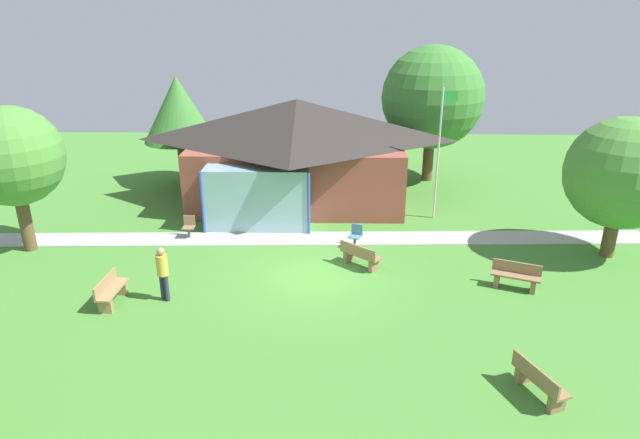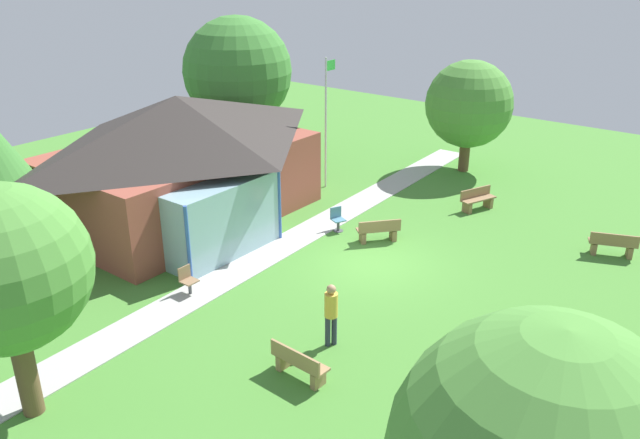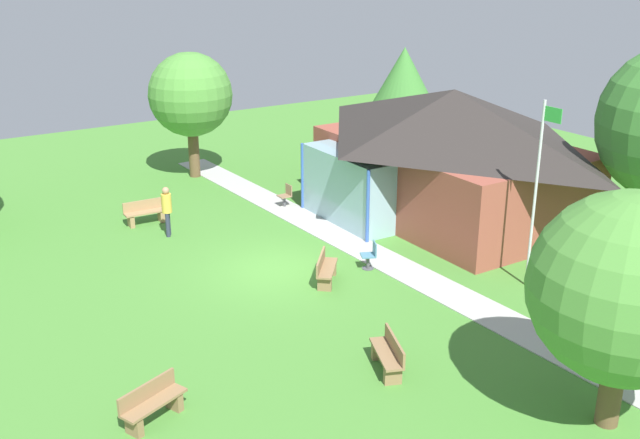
{
  "view_description": "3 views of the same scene",
  "coord_description": "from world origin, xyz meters",
  "px_view_note": "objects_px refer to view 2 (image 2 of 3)",
  "views": [
    {
      "loc": [
        0.6,
        -16.61,
        8.42
      ],
      "look_at": [
        0.15,
        1.34,
        1.49
      ],
      "focal_mm": 31.23,
      "sensor_mm": 36.0,
      "label": 1
    },
    {
      "loc": [
        -15.61,
        -9.99,
        9.38
      ],
      "look_at": [
        -0.71,
        1.53,
        1.38
      ],
      "focal_mm": 35.81,
      "sensor_mm": 36.0,
      "label": 2
    },
    {
      "loc": [
        18.22,
        -10.13,
        9.25
      ],
      "look_at": [
        -0.21,
        1.65,
        1.24
      ],
      "focal_mm": 41.73,
      "sensor_mm": 36.0,
      "label": 3
    }
  ],
  "objects_px": {
    "tree_behind_pavilion_right": "(238,72)",
    "tree_east_hedge": "(469,104)",
    "bench_front_right": "(613,245)",
    "tree_west_hedge": "(4,270)",
    "flagpole": "(326,118)",
    "visitor_strolling_lawn": "(331,310)",
    "pavilion": "(182,157)",
    "bench_mid_right": "(477,200)",
    "patio_chair_west": "(188,281)",
    "bench_rear_near_path": "(378,231)",
    "bench_mid_left": "(299,364)",
    "patio_chair_lawn_spare": "(337,220)"
  },
  "relations": [
    {
      "from": "bench_front_right",
      "to": "bench_rear_near_path",
      "type": "bearing_deg",
      "value": -172.29
    },
    {
      "from": "pavilion",
      "to": "tree_east_hedge",
      "type": "bearing_deg",
      "value": -26.46
    },
    {
      "from": "flagpole",
      "to": "bench_front_right",
      "type": "xyz_separation_m",
      "value": [
        0.43,
        -11.55,
        -2.61
      ]
    },
    {
      "from": "bench_mid_right",
      "to": "bench_front_right",
      "type": "bearing_deg",
      "value": 100.42
    },
    {
      "from": "tree_behind_pavilion_right",
      "to": "tree_east_hedge",
      "type": "distance_m",
      "value": 10.56
    },
    {
      "from": "bench_front_right",
      "to": "bench_mid_right",
      "type": "relative_size",
      "value": 1.0
    },
    {
      "from": "flagpole",
      "to": "tree_west_hedge",
      "type": "distance_m",
      "value": 15.88
    },
    {
      "from": "pavilion",
      "to": "bench_mid_right",
      "type": "bearing_deg",
      "value": -47.94
    },
    {
      "from": "bench_mid_right",
      "to": "visitor_strolling_lawn",
      "type": "bearing_deg",
      "value": 27.38
    },
    {
      "from": "pavilion",
      "to": "tree_west_hedge",
      "type": "distance_m",
      "value": 11.12
    },
    {
      "from": "tree_behind_pavilion_right",
      "to": "bench_mid_right",
      "type": "bearing_deg",
      "value": -85.24
    },
    {
      "from": "tree_west_hedge",
      "to": "pavilion",
      "type": "bearing_deg",
      "value": 31.15
    },
    {
      "from": "bench_front_right",
      "to": "tree_west_hedge",
      "type": "height_order",
      "value": "tree_west_hedge"
    },
    {
      "from": "pavilion",
      "to": "flagpole",
      "type": "bearing_deg",
      "value": -18.98
    },
    {
      "from": "patio_chair_west",
      "to": "tree_east_hedge",
      "type": "height_order",
      "value": "tree_east_hedge"
    },
    {
      "from": "pavilion",
      "to": "patio_chair_west",
      "type": "xyz_separation_m",
      "value": [
        -3.87,
        -4.45,
        -1.99
      ]
    },
    {
      "from": "pavilion",
      "to": "tree_east_hedge",
      "type": "distance_m",
      "value": 12.91
    },
    {
      "from": "visitor_strolling_lawn",
      "to": "tree_behind_pavilion_right",
      "type": "bearing_deg",
      "value": -98.54
    },
    {
      "from": "bench_rear_near_path",
      "to": "bench_mid_left",
      "type": "distance_m",
      "value": 8.06
    },
    {
      "from": "bench_front_right",
      "to": "tree_west_hedge",
      "type": "xyz_separation_m",
      "value": [
        -15.88,
        7.88,
        3.11
      ]
    },
    {
      "from": "bench_mid_right",
      "to": "tree_east_hedge",
      "type": "bearing_deg",
      "value": -125.85
    },
    {
      "from": "bench_mid_right",
      "to": "bench_mid_left",
      "type": "xyz_separation_m",
      "value": [
        -12.46,
        -1.28,
        0.0
      ]
    },
    {
      "from": "pavilion",
      "to": "flagpole",
      "type": "relative_size",
      "value": 1.87
    },
    {
      "from": "bench_mid_left",
      "to": "patio_chair_west",
      "type": "height_order",
      "value": "patio_chair_west"
    },
    {
      "from": "bench_front_right",
      "to": "tree_behind_pavilion_right",
      "type": "relative_size",
      "value": 0.23
    },
    {
      "from": "patio_chair_west",
      "to": "bench_mid_right",
      "type": "bearing_deg",
      "value": 161.88
    },
    {
      "from": "bench_front_right",
      "to": "bench_mid_right",
      "type": "xyz_separation_m",
      "value": [
        1.08,
        5.3,
        0.0
      ]
    },
    {
      "from": "patio_chair_west",
      "to": "tree_east_hedge",
      "type": "distance_m",
      "value": 15.69
    },
    {
      "from": "tree_west_hedge",
      "to": "bench_mid_right",
      "type": "bearing_deg",
      "value": -8.64
    },
    {
      "from": "bench_mid_right",
      "to": "patio_chair_lawn_spare",
      "type": "distance_m",
      "value": 5.86
    },
    {
      "from": "pavilion",
      "to": "bench_mid_left",
      "type": "bearing_deg",
      "value": -117.44
    },
    {
      "from": "bench_mid_right",
      "to": "tree_west_hedge",
      "type": "relative_size",
      "value": 0.29
    },
    {
      "from": "flagpole",
      "to": "bench_mid_left",
      "type": "distance_m",
      "value": 13.54
    },
    {
      "from": "flagpole",
      "to": "visitor_strolling_lawn",
      "type": "xyz_separation_m",
      "value": [
        -9.39,
        -7.29,
        -1.99
      ]
    },
    {
      "from": "bench_mid_right",
      "to": "bench_rear_near_path",
      "type": "bearing_deg",
      "value": 5.64
    },
    {
      "from": "bench_mid_right",
      "to": "tree_behind_pavilion_right",
      "type": "distance_m",
      "value": 12.4
    },
    {
      "from": "bench_front_right",
      "to": "bench_rear_near_path",
      "type": "distance_m",
      "value": 7.71
    },
    {
      "from": "pavilion",
      "to": "bench_front_right",
      "type": "xyz_separation_m",
      "value": [
        6.41,
        -13.6,
        -2.0
      ]
    },
    {
      "from": "bench_mid_left",
      "to": "tree_behind_pavilion_right",
      "type": "relative_size",
      "value": 0.23
    },
    {
      "from": "tree_west_hedge",
      "to": "bench_front_right",
      "type": "bearing_deg",
      "value": -26.39
    },
    {
      "from": "patio_chair_west",
      "to": "visitor_strolling_lawn",
      "type": "distance_m",
      "value": 4.95
    },
    {
      "from": "pavilion",
      "to": "tree_east_hedge",
      "type": "relative_size",
      "value": 2.03
    },
    {
      "from": "pavilion",
      "to": "bench_mid_left",
      "type": "distance_m",
      "value": 10.98
    },
    {
      "from": "bench_front_right",
      "to": "patio_chair_lawn_spare",
      "type": "height_order",
      "value": "patio_chair_lawn_spare"
    },
    {
      "from": "bench_front_right",
      "to": "flagpole",
      "type": "bearing_deg",
      "value": 160.45
    },
    {
      "from": "visitor_strolling_lawn",
      "to": "tree_east_hedge",
      "type": "height_order",
      "value": "tree_east_hedge"
    },
    {
      "from": "bench_rear_near_path",
      "to": "bench_mid_right",
      "type": "distance_m",
      "value": 5.07
    },
    {
      "from": "pavilion",
      "to": "bench_rear_near_path",
      "type": "bearing_deg",
      "value": -69.12
    },
    {
      "from": "patio_chair_west",
      "to": "tree_west_hedge",
      "type": "distance_m",
      "value": 6.52
    },
    {
      "from": "tree_east_hedge",
      "to": "bench_front_right",
      "type": "bearing_deg",
      "value": -123.13
    }
  ]
}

